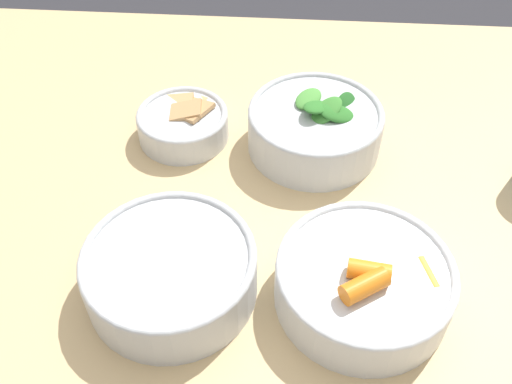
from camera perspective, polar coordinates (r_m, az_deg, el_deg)
dining_table at (r=0.85m, az=0.53°, el=-5.12°), size 1.22×0.94×0.75m
bowl_carrots at (r=0.65m, az=10.77°, el=-8.77°), size 0.20×0.20×0.08m
bowl_greens at (r=0.83m, az=5.90°, el=6.51°), size 0.19×0.19×0.09m
bowl_beans_hotdog at (r=0.66m, az=-8.51°, el=-8.00°), size 0.20×0.20×0.07m
bowl_cookies at (r=0.86m, az=-7.30°, el=6.92°), size 0.13×0.13×0.05m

